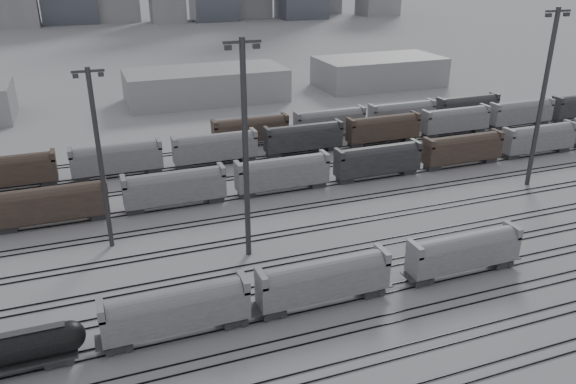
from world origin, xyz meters
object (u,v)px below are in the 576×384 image
object	(u,v)px
hopper_car_a	(176,309)
hopper_car_c	(464,250)
light_mast_c	(245,147)
hopper_car_b	(324,278)

from	to	relation	value
hopper_car_a	hopper_car_c	bearing A→B (deg)	0.00
hopper_car_c	light_mast_c	bearing A→B (deg)	149.11
hopper_car_a	hopper_car_b	xyz separation A→B (m)	(15.71, 0.00, 0.04)
hopper_car_b	hopper_car_c	xyz separation A→B (m)	(17.88, 0.00, -0.10)
hopper_car_b	hopper_car_c	world-z (taller)	hopper_car_b
hopper_car_b	hopper_car_a	bearing A→B (deg)	180.00
hopper_car_a	hopper_car_b	bearing A→B (deg)	0.00
hopper_car_a	hopper_car_b	size ratio (longest dim) A/B	0.99
light_mast_c	hopper_car_b	bearing A→B (deg)	-71.72
light_mast_c	hopper_car_c	bearing A→B (deg)	-30.89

